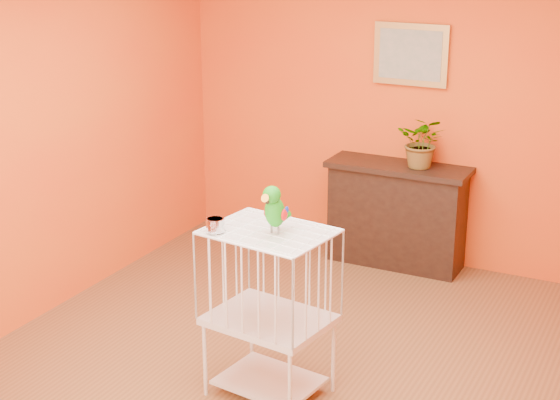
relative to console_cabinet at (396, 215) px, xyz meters
The scene contains 8 objects.
ground 2.09m from the console_cabinet, 89.96° to the right, with size 4.50×4.50×0.00m, color brown.
room_shell 2.34m from the console_cabinet, 89.96° to the right, with size 4.50×4.50×4.50m.
console_cabinet is the anchor object (origin of this frame).
potted_plant 0.63m from the console_cabinet, ahead, with size 0.39×0.43×0.33m, color #26722D.
framed_picture 1.32m from the console_cabinet, 89.57° to the left, with size 0.62×0.04×0.50m.
birdcage 2.33m from the console_cabinet, 89.62° to the right, with size 0.76×0.62×1.07m.
feed_cup 2.59m from the console_cabinet, 95.82° to the right, with size 0.11×0.11×0.08m, color silver.
parrot 2.47m from the console_cabinet, 88.48° to the right, with size 0.15×0.26×0.30m.
Camera 1 is at (2.18, -4.42, 2.81)m, focal length 55.00 mm.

